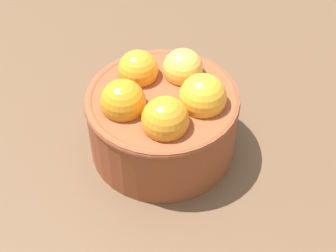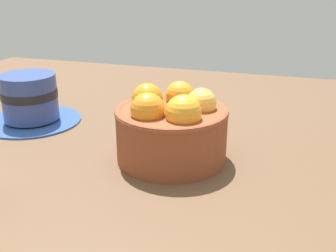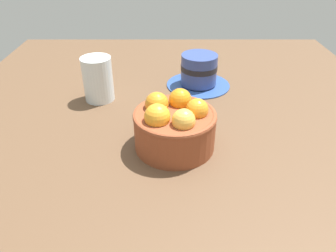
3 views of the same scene
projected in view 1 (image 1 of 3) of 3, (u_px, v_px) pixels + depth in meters
ground_plane at (163, 159)px, 53.55cm from camera, size 127.57×101.38×3.98cm
terracotta_bowl at (163, 115)px, 48.86cm from camera, size 14.61×14.61×9.83cm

